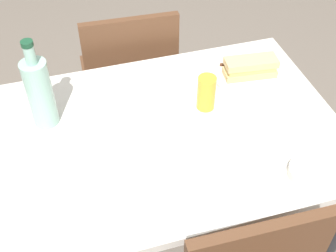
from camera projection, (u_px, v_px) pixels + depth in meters
The scene contains 9 objects.
ground_plane at pixel (168, 249), 1.91m from camera, with size 8.00×8.00×0.00m, color #6B6056.
dining_table at pixel (168, 155), 1.49m from camera, with size 1.10×0.77×0.72m.
chair_far at pixel (130, 79), 1.97m from camera, with size 0.42×0.42×0.85m.
plate_near at pixel (249, 77), 1.59m from camera, with size 0.25×0.25×0.01m, color silver.
baguette_sandwich_near at pixel (250, 67), 1.56m from camera, with size 0.19×0.09×0.07m.
knife_near at pixel (241, 65), 1.62m from camera, with size 0.18×0.06×0.01m.
water_bottle at pixel (40, 92), 1.35m from camera, with size 0.08×0.08×0.31m.
beer_glass at pixel (206, 93), 1.44m from camera, with size 0.06×0.06×0.12m, color gold.
olive_bowl at pixel (307, 172), 1.26m from camera, with size 0.11×0.11×0.03m, color silver.
Camera 1 is at (-0.28, -0.95, 1.72)m, focal length 47.52 mm.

